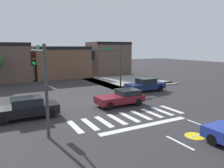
% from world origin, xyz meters
% --- Properties ---
extents(ground_plane, '(120.00, 120.00, 0.00)m').
position_xyz_m(ground_plane, '(0.00, 0.00, 0.00)').
color(ground_plane, '#302D30').
extents(crosswalk_near, '(8.76, 2.53, 0.01)m').
position_xyz_m(crosswalk_near, '(0.00, -4.50, 0.00)').
color(crosswalk_near, silver).
rests_on(crosswalk_near, ground_plane).
extents(bike_detector_marking, '(1.15, 1.15, 0.01)m').
position_xyz_m(bike_detector_marking, '(1.44, -9.27, 0.00)').
color(bike_detector_marking, yellow).
rests_on(bike_detector_marking, ground_plane).
extents(curb_corner_northeast, '(10.00, 10.60, 0.15)m').
position_xyz_m(curb_corner_northeast, '(8.49, 9.42, 0.07)').
color(curb_corner_northeast, gray).
rests_on(curb_corner_northeast, ground_plane).
extents(storefront_row, '(23.81, 6.70, 6.01)m').
position_xyz_m(storefront_row, '(1.64, 19.19, 2.83)').
color(storefront_row, brown).
rests_on(storefront_row, ground_plane).
extents(traffic_signal_southwest, '(0.32, 4.27, 5.27)m').
position_xyz_m(traffic_signal_southwest, '(-6.06, -3.73, 3.64)').
color(traffic_signal_southwest, '#383A3D').
rests_on(traffic_signal_southwest, ground_plane).
extents(traffic_signal_northeast, '(4.29, 0.32, 5.32)m').
position_xyz_m(traffic_signal_northeast, '(3.81, 5.93, 3.57)').
color(traffic_signal_northeast, '#383A3D').
rests_on(traffic_signal_northeast, ground_plane).
extents(car_navy, '(4.59, 1.86, 1.54)m').
position_xyz_m(car_navy, '(6.80, 2.54, 0.77)').
color(car_navy, '#141E4C').
rests_on(car_navy, ground_plane).
extents(car_maroon, '(4.19, 1.84, 1.36)m').
position_xyz_m(car_maroon, '(1.21, -1.38, 0.71)').
color(car_maroon, maroon).
rests_on(car_maroon, ground_plane).
extents(car_black, '(4.51, 1.85, 1.53)m').
position_xyz_m(car_black, '(-6.69, -1.19, 0.77)').
color(car_black, black).
rests_on(car_black, ground_plane).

